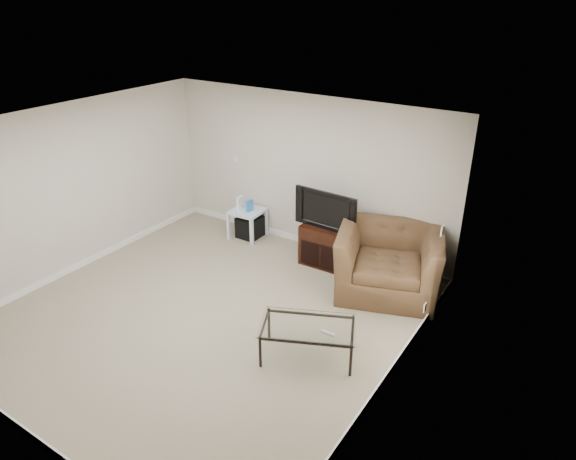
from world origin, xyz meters
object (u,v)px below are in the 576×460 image
Objects in this scene: recliner at (390,252)px; coffee_table at (308,341)px; subwoofer at (250,227)px; tv_stand at (328,245)px; television at (329,208)px; side_table at (248,223)px.

coffee_table is (-0.20, -1.85, -0.40)m from recliner.
tv_stand is at bearing -3.28° from subwoofer.
television reaches higher than subwoofer.
television is at bearing 150.32° from recliner.
television is 0.68× the size of recliner.
tv_stand is 0.55× the size of recliner.
television is at bearing -90.00° from tv_stand.
side_table is 0.08m from subwoofer.
tv_stand is 1.60m from subwoofer.
side_table is 1.39× the size of subwoofer.
coffee_table is at bearing -41.32° from subwoofer.
tv_stand reaches higher than side_table.
subwoofer is at bearing 138.68° from coffee_table.
tv_stand is 1.63m from side_table.
recliner is (2.68, -0.33, 0.44)m from subwoofer.
side_table reaches higher than subwoofer.
television is 2.36m from coffee_table.
coffee_table is at bearing -40.68° from side_table.
television is 0.87× the size of coffee_table.
recliner is at bearing 83.84° from coffee_table.
tv_stand is at bearing 148.69° from recliner.
recliner is (1.09, -0.20, -0.32)m from television.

